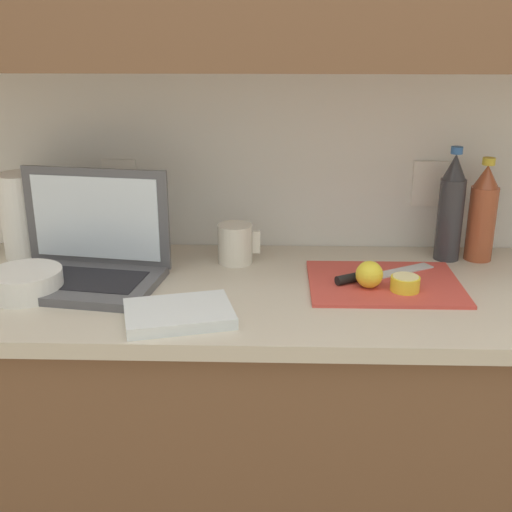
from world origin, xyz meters
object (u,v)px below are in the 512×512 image
Objects in this scene: bottle_green_soda at (482,214)px; knife at (369,275)px; cutting_board at (384,283)px; paper_towel_roll at (25,216)px; bottle_oil_tall at (451,209)px; lemon_whole_beside at (369,274)px; measuring_cup at (235,244)px; lemon_half_cut at (405,283)px; bowl_white at (26,283)px; laptop at (87,256)px.

knife is at bearing -151.00° from bottle_green_soda.
cutting_board is 0.93m from paper_towel_roll.
lemon_whole_beside is at bearing -136.10° from bottle_oil_tall.
measuring_cup is at bearing 150.77° from lemon_whole_beside.
bottle_oil_tall reaches higher than lemon_whole_beside.
bottle_green_soda is at bearing -0.00° from bottle_oil_tall.
knife is 0.87× the size of bottle_oil_tall.
cutting_board is 5.34× the size of lemon_half_cut.
measuring_cup is at bearing -175.87° from bottle_green_soda.
lemon_whole_beside is 0.24× the size of bottle_green_soda.
knife is 0.89m from paper_towel_roll.
bottle_oil_tall is at bearing 15.06° from bowl_white.
cutting_board is at bearing 125.57° from lemon_half_cut.
cutting_board is at bearing -135.40° from bottle_oil_tall.
measuring_cup is (-0.36, 0.14, 0.05)m from cutting_board.
lemon_half_cut is 0.44m from measuring_cup.
lemon_half_cut is 0.22× the size of bottle_oil_tall.
bottle_green_soda is 1.20× the size of paper_towel_roll.
measuring_cup is at bearing 129.26° from knife.
lemon_whole_beside is at bearing -144.55° from bottle_green_soda.
cutting_board is 1.32× the size of bottle_green_soda.
laptop is at bearing 150.84° from knife.
measuring_cup is (-0.55, -0.05, -0.08)m from bottle_oil_tall.
paper_towel_roll is at bearing 169.11° from cutting_board.
paper_towel_roll reaches higher than lemon_whole_beside.
lemon_whole_beside is 0.78m from bowl_white.
bowl_white is at bearing -164.94° from bottle_oil_tall.
bottle_green_soda is (0.27, 0.19, 0.12)m from cutting_board.
cutting_board is 2.15× the size of bowl_white.
bottle_oil_tall is 1.05m from bowl_white.
paper_towel_roll is at bearing 149.94° from laptop.
laptop is 0.91m from bottle_oil_tall.
knife is 1.16× the size of paper_towel_roll.
bottle_green_soda is 1.13m from bowl_white.
cutting_board is 0.30m from bottle_oil_tall.
lemon_half_cut is at bearing 2.12° from bowl_white.
paper_towel_roll is (-0.55, 0.03, 0.06)m from measuring_cup.
bowl_white is (-1.01, -0.27, -0.11)m from bottle_oil_tall.
bowl_white is (-1.09, -0.27, -0.09)m from bottle_green_soda.
laptop is 5.95× the size of lemon_half_cut.
lemon_whole_beside is at bearing -29.23° from measuring_cup.
lemon_half_cut is 0.40× the size of bowl_white.
knife is (-0.04, 0.02, 0.01)m from cutting_board.
measuring_cup is (-0.63, -0.05, -0.07)m from bottle_green_soda.
bottle_green_soda is at bearing -0.75° from knife.
bottle_green_soda is 1.18m from paper_towel_roll.
lemon_half_cut is at bearing -13.51° from paper_towel_roll.
laptop is 0.71m from cutting_board.
bottle_oil_tall reaches higher than laptop.
measuring_cup reaches higher than knife.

